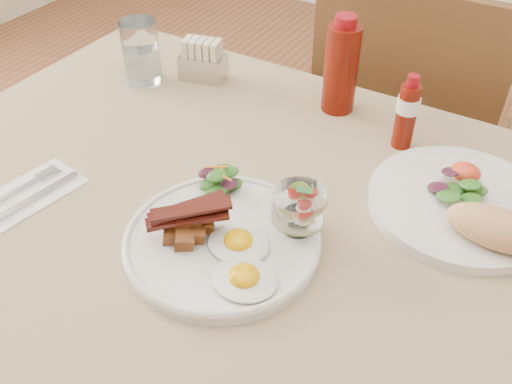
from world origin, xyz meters
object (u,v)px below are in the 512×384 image
object	(u,v)px
table	(276,265)
hot_sauce_bottle	(407,113)
main_plate	(222,242)
water_glass	(142,56)
fruit_cup	(299,206)
chair_far	(405,135)
ketchup_bottle	(341,67)
sugar_caddy	(203,62)
second_plate	(469,208)

from	to	relation	value
table	hot_sauce_bottle	world-z (taller)	hot_sauce_bottle
main_plate	hot_sauce_bottle	world-z (taller)	hot_sauce_bottle
hot_sauce_bottle	water_glass	distance (m)	0.54
table	water_glass	distance (m)	0.53
fruit_cup	chair_far	bearing A→B (deg)	93.19
ketchup_bottle	hot_sauce_bottle	world-z (taller)	ketchup_bottle
table	sugar_caddy	bearing A→B (deg)	138.58
ketchup_bottle	main_plate	bearing A→B (deg)	-87.80
table	water_glass	world-z (taller)	water_glass
fruit_cup	hot_sauce_bottle	world-z (taller)	hot_sauce_bottle
ketchup_bottle	sugar_caddy	bearing A→B (deg)	-172.87
table	hot_sauce_bottle	bearing A→B (deg)	73.58
chair_far	sugar_caddy	bearing A→B (deg)	-134.46
main_plate	hot_sauce_bottle	bearing A→B (deg)	70.46
fruit_cup	sugar_caddy	bearing A→B (deg)	140.74
chair_far	hot_sauce_bottle	world-z (taller)	chair_far
ketchup_bottle	hot_sauce_bottle	bearing A→B (deg)	-19.97
chair_far	water_glass	size ratio (longest dim) A/B	7.34
sugar_caddy	chair_far	bearing A→B (deg)	31.15
chair_far	hot_sauce_bottle	bearing A→B (deg)	-77.09
chair_far	sugar_caddy	world-z (taller)	chair_far
water_glass	sugar_caddy	bearing A→B (deg)	35.03
water_glass	fruit_cup	bearing A→B (deg)	-26.85
fruit_cup	hot_sauce_bottle	distance (m)	0.30
sugar_caddy	second_plate	bearing A→B (deg)	-28.48
hot_sauce_bottle	water_glass	bearing A→B (deg)	-174.42
table	fruit_cup	bearing A→B (deg)	-11.92
hot_sauce_bottle	water_glass	world-z (taller)	hot_sauce_bottle
chair_far	fruit_cup	bearing A→B (deg)	-86.81
main_plate	second_plate	world-z (taller)	second_plate
fruit_cup	ketchup_bottle	xyz separation A→B (m)	(-0.10, 0.35, 0.03)
hot_sauce_bottle	sugar_caddy	distance (m)	0.44
fruit_cup	second_plate	xyz separation A→B (m)	(0.20, 0.17, -0.04)
chair_far	table	bearing A→B (deg)	-90.00
second_plate	main_plate	bearing A→B (deg)	-139.49
ketchup_bottle	hot_sauce_bottle	distance (m)	0.16
fruit_cup	water_glass	size ratio (longest dim) A/B	0.62
fruit_cup	hot_sauce_bottle	bearing A→B (deg)	80.83
chair_far	fruit_cup	xyz separation A→B (m)	(0.04, -0.67, 0.29)
table	chair_far	bearing A→B (deg)	90.00
main_plate	ketchup_bottle	bearing A→B (deg)	92.20
sugar_caddy	ketchup_bottle	bearing A→B (deg)	-7.26
fruit_cup	water_glass	world-z (taller)	water_glass
table	main_plate	size ratio (longest dim) A/B	4.75
chair_far	water_glass	xyz separation A→B (m)	(-0.45, -0.43, 0.28)
ketchup_bottle	sugar_caddy	size ratio (longest dim) A/B	1.80
ketchup_bottle	water_glass	world-z (taller)	ketchup_bottle
second_plate	hot_sauce_bottle	size ratio (longest dim) A/B	2.06
table	sugar_caddy	world-z (taller)	sugar_caddy
second_plate	water_glass	bearing A→B (deg)	173.59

